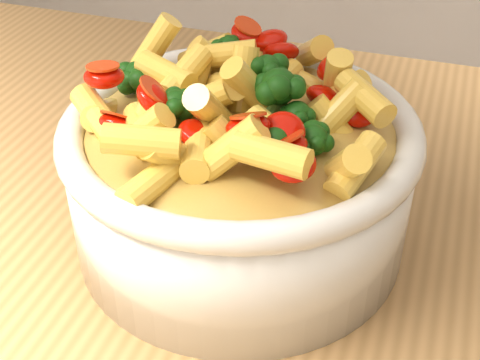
% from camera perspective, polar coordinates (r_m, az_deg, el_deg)
% --- Properties ---
extents(serving_bowl, '(0.25, 0.25, 0.11)m').
position_cam_1_polar(serving_bowl, '(0.49, 0.00, 0.13)').
color(serving_bowl, silver).
rests_on(serving_bowl, table).
extents(pasta_salad, '(0.20, 0.20, 0.04)m').
position_cam_1_polar(pasta_salad, '(0.45, 0.00, 7.12)').
color(pasta_salad, '#FFC850').
rests_on(pasta_salad, serving_bowl).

